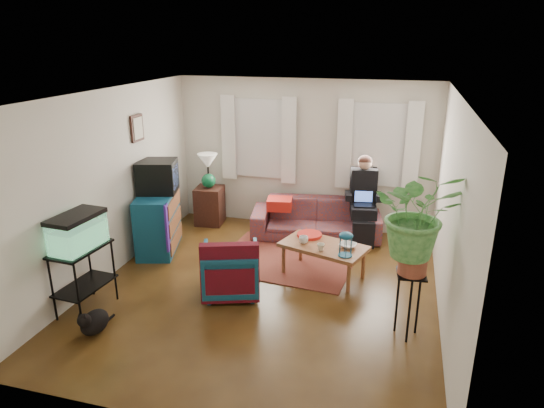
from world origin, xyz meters
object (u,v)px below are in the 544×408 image
(side_table, at_px, (210,205))
(dresser, at_px, (158,222))
(sofa, at_px, (316,213))
(armchair, at_px, (231,268))
(aquarium_stand, at_px, (84,279))
(plant_stand, at_px, (408,305))
(coffee_table, at_px, (323,260))

(side_table, bearing_deg, dresser, -104.69)
(sofa, height_order, dresser, dresser)
(dresser, bearing_deg, side_table, 59.62)
(sofa, relative_size, armchair, 2.92)
(sofa, relative_size, dresser, 2.06)
(dresser, relative_size, aquarium_stand, 1.24)
(aquarium_stand, relative_size, plant_stand, 1.06)
(dresser, height_order, aquarium_stand, dresser)
(dresser, bearing_deg, coffee_table, -20.12)
(side_table, xyz_separation_m, coffee_table, (2.34, -1.50, -0.10))
(dresser, height_order, plant_stand, dresser)
(side_table, distance_m, coffee_table, 2.79)
(coffee_table, bearing_deg, dresser, -166.36)
(sofa, distance_m, dresser, 2.62)
(coffee_table, bearing_deg, sofa, 122.65)
(sofa, relative_size, plant_stand, 2.72)
(sofa, bearing_deg, dresser, -161.76)
(aquarium_stand, bearing_deg, plant_stand, 11.89)
(plant_stand, bearing_deg, coffee_table, 134.31)
(aquarium_stand, distance_m, plant_stand, 3.89)
(side_table, xyz_separation_m, dresser, (-0.34, -1.30, 0.13))
(side_table, height_order, coffee_table, side_table)
(aquarium_stand, bearing_deg, side_table, 88.49)
(coffee_table, bearing_deg, side_table, 165.36)
(dresser, xyz_separation_m, aquarium_stand, (-0.01, -1.88, -0.05))
(armchair, bearing_deg, plant_stand, 151.34)
(armchair, distance_m, coffee_table, 1.37)
(armchair, relative_size, coffee_table, 0.63)
(side_table, relative_size, aquarium_stand, 0.81)
(dresser, height_order, coffee_table, dresser)
(sofa, height_order, side_table, sofa)
(plant_stand, bearing_deg, side_table, 142.44)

